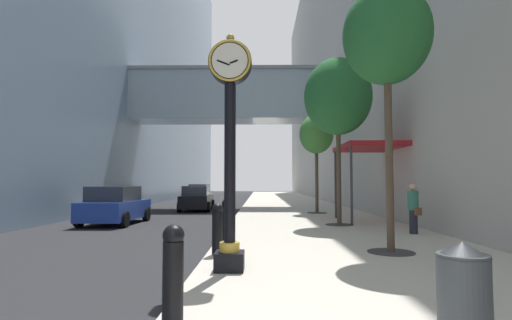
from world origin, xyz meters
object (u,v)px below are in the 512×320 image
Objects in this scene: bollard_fourth at (226,219)px; car_silver_mid at (200,193)px; street_tree_mid_far at (316,135)px; trash_bin at (464,291)px; car_black_near at (197,199)px; bollard_nearest at (173,274)px; street_tree_mid_near at (338,97)px; pedestrian_walking at (413,207)px; car_blue_far at (115,206)px; bollard_third at (217,228)px; street_tree_near at (387,37)px; street_clock at (230,138)px.

car_silver_mid is at bearing 100.53° from bollard_fourth.
bollard_fourth is 11.59m from street_tree_mid_far.
car_black_near reaches higher than trash_bin.
bollard_nearest is 0.18× the size of street_tree_mid_near.
pedestrian_walking is (1.88, -8.72, -3.45)m from street_tree_mid_far.
pedestrian_walking is at bearing 13.72° from bollard_fourth.
car_black_near is (-9.08, 12.25, -0.22)m from pedestrian_walking.
bollard_fourth is 0.22× the size of street_tree_mid_far.
trash_bin is at bearing -56.72° from car_blue_far.
car_silver_mid is (-8.85, 21.35, -4.43)m from street_tree_mid_near.
street_tree_mid_near is (4.11, 6.40, 4.48)m from bollard_third.
street_tree_near is 12.16m from street_tree_mid_far.
bollard_fourth is 7.34m from street_tree_mid_near.
street_tree_near is (3.70, 1.94, 2.73)m from street_clock.
street_clock is 2.80× the size of pedestrian_walking.
street_tree_mid_near is at bearing 57.29° from bollard_third.
street_tree_mid_near is at bearing 90.00° from street_tree_near.
car_blue_far is (-9.46, 7.58, -4.59)m from street_tree_near.
street_tree_mid_near is at bearing -9.10° from car_blue_far.
bollard_fourth is 7.77m from car_blue_far.
car_blue_far is at bearing 170.90° from street_tree_mid_near.
street_tree_near is at bearing -90.00° from street_tree_mid_near.
street_clock is 9.19m from street_tree_mid_near.
street_tree_mid_far is (3.70, 14.07, 1.80)m from street_clock.
pedestrian_walking reaches higher than bollard_nearest.
street_tree_mid_far is 9.57m from pedestrian_walking.
street_tree_mid_near reaches higher than car_black_near.
street_clock is at bearing 82.02° from bollard_nearest.
car_black_near is (-3.50, 17.59, -1.88)m from street_clock.
street_clock is 3.88× the size of bollard_fourth.
street_tree_near is 17.83m from car_black_near.
bollard_fourth is at bearing 90.00° from bollard_nearest.
car_black_near is at bearing 126.91° from street_tree_mid_near.
bollard_nearest is 6.84m from bollard_fourth.
street_tree_near reaches higher than car_silver_mid.
street_tree_mid_far is at bearing -26.08° from car_black_near.
car_black_near is (-7.20, 9.59, -4.46)m from street_tree_mid_near.
street_tree_mid_far is (4.11, 12.46, 3.69)m from bollard_third.
pedestrian_walking is at bearing -53.44° from car_black_near.
bollard_fourth is (-0.41, 3.89, -1.90)m from street_clock.
bollard_nearest is at bearing -90.00° from bollard_fourth.
street_tree_mid_far reaches higher than pedestrian_walking.
pedestrian_walking is at bearing 61.10° from street_tree_near.
street_tree_near is 0.98× the size of street_tree_mid_near.
bollard_fourth is at bearing -166.28° from pedestrian_walking.
pedestrian_walking is (2.89, 8.70, 0.32)m from trash_bin.
bollard_third is 0.18× the size of street_tree_near.
pedestrian_walking reaches higher than car_black_near.
pedestrian_walking is at bearing 54.18° from bollard_nearest.
trash_bin is (3.10, -0.40, -0.08)m from bollard_nearest.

